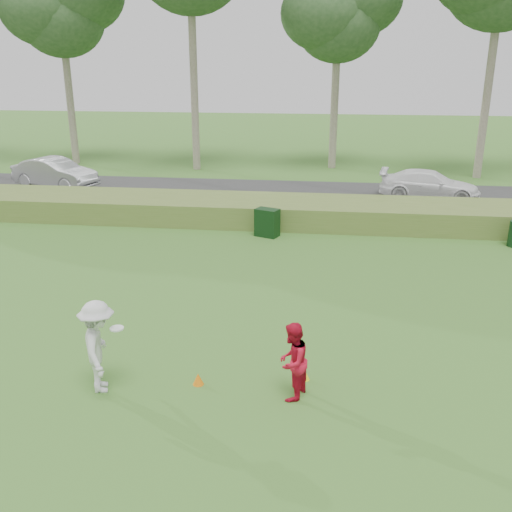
# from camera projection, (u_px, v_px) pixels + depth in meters

# --- Properties ---
(ground) EXTENTS (120.00, 120.00, 0.00)m
(ground) POSITION_uv_depth(u_px,v_px,m) (231.00, 378.00, 11.79)
(ground) COLOR #346A23
(ground) RESTS_ON ground
(reed_strip) EXTENTS (80.00, 3.00, 0.90)m
(reed_strip) POSITION_uv_depth(u_px,v_px,m) (281.00, 211.00, 22.89)
(reed_strip) COLOR #54712D
(reed_strip) RESTS_ON ground
(park_road) EXTENTS (80.00, 6.00, 0.06)m
(park_road) POSITION_uv_depth(u_px,v_px,m) (290.00, 194.00, 27.71)
(park_road) COLOR #2D2D2D
(park_road) RESTS_ON ground
(tree_2) EXTENTS (6.50, 6.50, 12.00)m
(tree_2) POSITION_uv_depth(u_px,v_px,m) (61.00, 9.00, 33.02)
(tree_2) COLOR gray
(tree_2) RESTS_ON ground
(tree_4) EXTENTS (6.24, 6.24, 11.50)m
(tree_4) POSITION_uv_depth(u_px,v_px,m) (338.00, 14.00, 31.69)
(tree_4) COLOR gray
(tree_4) RESTS_ON ground
(player_white) EXTENTS (1.07, 1.38, 1.89)m
(player_white) POSITION_uv_depth(u_px,v_px,m) (99.00, 347.00, 11.10)
(player_white) COLOR silver
(player_white) RESTS_ON ground
(player_red) EXTENTS (0.80, 0.91, 1.57)m
(player_red) POSITION_uv_depth(u_px,v_px,m) (292.00, 361.00, 10.88)
(player_red) COLOR red
(player_red) RESTS_ON ground
(cone_orange) EXTENTS (0.22, 0.22, 0.25)m
(cone_orange) POSITION_uv_depth(u_px,v_px,m) (198.00, 379.00, 11.53)
(cone_orange) COLOR orange
(cone_orange) RESTS_ON ground
(cone_yellow) EXTENTS (0.19, 0.19, 0.21)m
(cone_yellow) POSITION_uv_depth(u_px,v_px,m) (305.00, 375.00, 11.71)
(cone_yellow) COLOR #FFFA1A
(cone_yellow) RESTS_ON ground
(utility_cabinet) EXTENTS (0.97, 0.80, 1.04)m
(utility_cabinet) POSITION_uv_depth(u_px,v_px,m) (267.00, 223.00, 21.05)
(utility_cabinet) COLOR black
(utility_cabinet) RESTS_ON ground
(car_mid) EXTENTS (4.74, 2.84, 1.47)m
(car_mid) POSITION_uv_depth(u_px,v_px,m) (55.00, 173.00, 28.74)
(car_mid) COLOR silver
(car_mid) RESTS_ON park_road
(car_right) EXTENTS (4.76, 2.56, 1.31)m
(car_right) POSITION_uv_depth(u_px,v_px,m) (429.00, 185.00, 26.40)
(car_right) COLOR white
(car_right) RESTS_ON park_road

